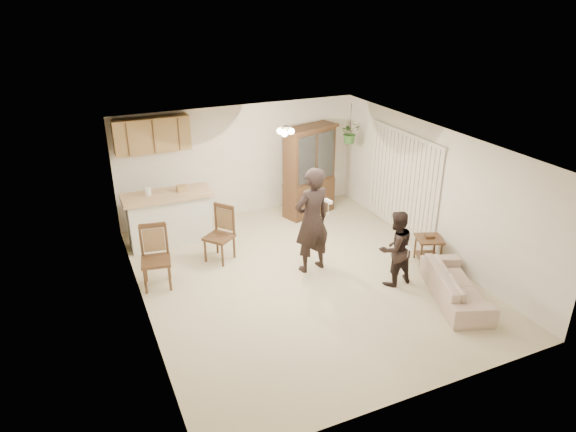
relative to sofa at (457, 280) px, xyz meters
name	(u,v)px	position (x,y,z in m)	size (l,w,h in m)	color
floor	(302,278)	(-2.05, 1.66, -0.37)	(6.50, 6.50, 0.00)	beige
ceiling	(304,144)	(-2.05, 1.66, 2.13)	(5.50, 6.50, 0.02)	white
wall_back	(240,161)	(-2.05, 4.91, 0.88)	(5.50, 0.02, 2.50)	white
wall_front	(421,316)	(-2.05, -1.59, 0.88)	(5.50, 0.02, 2.50)	white
wall_left	(139,244)	(-4.80, 1.66, 0.88)	(0.02, 6.50, 2.50)	white
wall_right	(433,191)	(0.70, 1.66, 0.88)	(0.02, 6.50, 2.50)	white
breakfast_bar	(170,220)	(-3.90, 4.01, 0.13)	(1.60, 0.55, 1.00)	silver
bar_top	(167,195)	(-3.90, 4.01, 0.68)	(1.75, 0.70, 0.08)	tan
upper_cabinets	(152,135)	(-3.95, 4.73, 1.73)	(1.50, 0.34, 0.70)	olive
vertical_blinds	(402,183)	(0.66, 2.56, 0.73)	(0.06, 2.30, 2.10)	beige
ceiling_fixture	(285,131)	(-1.85, 2.86, 2.03)	(0.36, 0.36, 0.20)	#FEF0BF
hanging_plant	(350,133)	(0.25, 4.06, 1.48)	(0.43, 0.37, 0.48)	#305F26
plant_cord	(351,118)	(0.25, 4.06, 1.81)	(0.01, 0.01, 0.65)	black
sofa	(457,280)	(0.00, 0.00, 0.00)	(1.87, 0.73, 0.73)	beige
adult	(312,225)	(-1.76, 1.89, 0.53)	(0.66, 0.43, 1.80)	black
child	(395,249)	(-0.66, 0.85, 0.31)	(0.66, 0.51, 1.35)	black
china_hutch	(309,172)	(-0.67, 4.22, 0.65)	(1.39, 0.86, 2.05)	#3B2815
side_table	(428,250)	(0.36, 1.21, -0.10)	(0.61, 0.61, 0.58)	#3B2815
chair_bar	(157,270)	(-4.47, 2.44, -0.05)	(0.57, 0.57, 1.11)	#3B2815
chair_hutch_left	(220,245)	(-3.20, 2.92, -0.06)	(0.67, 0.67, 1.08)	#3B2815
chair_hutch_right	(319,193)	(-0.27, 4.50, -0.03)	(0.73, 0.73, 1.18)	#3B2815
controller_adult	(329,201)	(-1.69, 1.43, 1.15)	(0.05, 0.17, 0.05)	white
controller_child	(409,248)	(-0.64, 0.53, 0.48)	(0.04, 0.12, 0.04)	white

